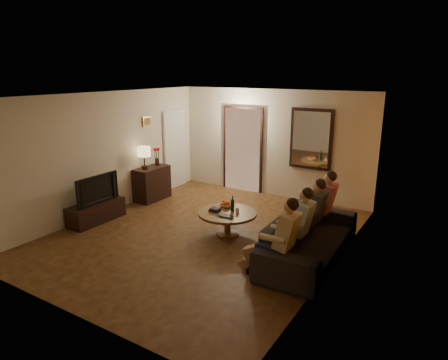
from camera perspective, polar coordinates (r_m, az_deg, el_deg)
The scene contains 33 objects.
floor at distance 7.70m, azimuth -3.10°, elevation -7.75°, with size 5.00×6.00×0.01m, color #401C11.
ceiling at distance 7.09m, azimuth -3.41°, elevation 11.95°, with size 5.00×6.00×0.01m, color white.
back_wall at distance 9.84m, azimuth 6.85°, elevation 5.22°, with size 5.00×0.02×2.60m, color beige.
front_wall at distance 5.23m, azimuth -22.51°, elevation -5.09°, with size 5.00×0.02×2.60m, color beige.
left_wall at distance 8.93m, azimuth -16.55°, elevation 3.64°, with size 0.02×6.00×2.60m, color beige.
right_wall at distance 6.24m, azimuth 15.92°, elevation -1.25°, with size 0.02×6.00×2.60m, color beige.
orange_accent at distance 6.24m, azimuth 15.83°, elevation -1.24°, with size 0.01×6.00×2.60m, color #C46E21.
kitchen_doorway at distance 10.22m, azimuth 2.69°, elevation 4.27°, with size 1.00×0.06×2.10m, color #FFE0A5.
door_trim at distance 10.21m, azimuth 2.66°, elevation 4.26°, with size 1.12×0.04×2.22m, color black.
fridge_glimpse at distance 10.14m, azimuth 3.93°, elevation 3.29°, with size 0.45×0.03×1.70m, color silver.
mirror_frame at distance 9.40m, azimuth 12.34°, elevation 5.73°, with size 1.00×0.05×1.40m, color black.
mirror_glass at distance 9.37m, azimuth 12.27°, elevation 5.70°, with size 0.86×0.02×1.26m, color white.
white_door at distance 10.59m, azimuth -7.02°, elevation 4.40°, with size 0.06×0.85×2.04m, color white.
framed_art at distance 9.72m, azimuth -10.95°, elevation 8.20°, with size 0.03×0.28×0.24m, color #B28C33.
art_canvas at distance 9.71m, azimuth -10.88°, elevation 8.20°, with size 0.01×0.22×0.18m, color brown.
dresser at distance 9.73m, azimuth -10.24°, elevation -0.49°, with size 0.45×0.90×0.80m, color black.
table_lamp at distance 9.42m, azimuth -11.33°, elevation 3.11°, with size 0.30×0.30×0.54m, color beige, non-canonical shape.
flower_vase at distance 9.74m, azimuth -9.56°, elevation 3.31°, with size 0.14×0.14×0.44m, color red, non-canonical shape.
tv_stand at distance 8.66m, azimuth -17.78°, elevation -4.37°, with size 0.45×1.22×0.41m, color black.
tv at distance 8.51m, azimuth -18.06°, elevation -1.21°, with size 0.13×1.02×0.59m, color black.
sofa at distance 6.78m, azimuth 12.18°, elevation -8.04°, with size 0.98×2.52×0.73m, color black.
person_a at distance 5.95m, azimuth 8.38°, elevation -8.84°, with size 0.60×0.40×1.20m, color tan, non-canonical shape.
person_b at distance 6.46m, azimuth 10.54°, elevation -6.92°, with size 0.60×0.40×1.20m, color tan, non-canonical shape.
person_c at distance 6.99m, azimuth 12.36°, elevation -5.27°, with size 0.60×0.40×1.20m, color tan, non-canonical shape.
person_d at distance 7.53m, azimuth 13.91°, elevation -3.86°, with size 0.60×0.40×1.20m, color tan, non-canonical shape.
dog at distance 6.36m, azimuth 4.96°, elevation -10.22°, with size 0.56×0.24×0.56m, color #936143, non-canonical shape.
coffee_table at distance 7.61m, azimuth 0.50°, elevation -6.18°, with size 1.11×1.11×0.45m, color brown.
bowl at distance 7.78m, azimuth 0.21°, elevation -3.66°, with size 0.26×0.26×0.06m, color white.
oranges at distance 7.76m, azimuth 0.21°, elevation -3.18°, with size 0.20×0.20×0.08m, color #DA5412, non-canonical shape.
wine_bottle at distance 7.53m, azimuth 1.23°, elevation -3.33°, with size 0.07×0.07×0.31m, color black, non-canonical shape.
wine_glass at distance 7.47m, azimuth 1.89°, elevation -4.36°, with size 0.06×0.06×0.10m, color silver.
book_stack at distance 7.55m, azimuth -1.32°, elevation -4.26°, with size 0.20×0.15×0.07m, color black, non-canonical shape.
laptop at distance 7.25m, azimuth 0.03°, elevation -5.28°, with size 0.33×0.21×0.03m, color black.
Camera 1 is at (4.08, -5.78, 3.03)m, focal length 32.00 mm.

